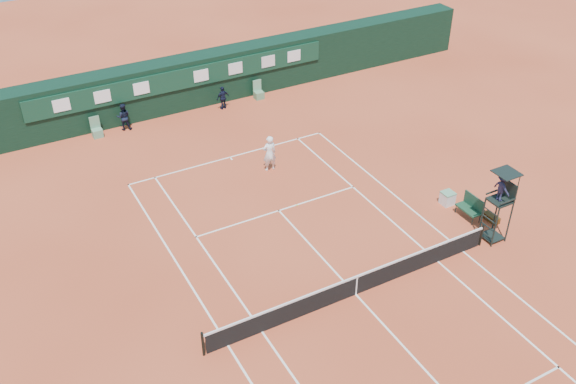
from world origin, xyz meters
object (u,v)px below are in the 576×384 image
object	(u,v)px
tennis_net	(356,285)
cooler	(447,198)
player_bench	(471,206)
player	(269,153)
umpire_chair	(502,192)

from	to	relation	value
tennis_net	cooler	bearing A→B (deg)	23.19
player_bench	player	distance (m)	10.08
umpire_chair	tennis_net	bearing A→B (deg)	-179.39
umpire_chair	player	distance (m)	11.44
player_bench	player	size ratio (longest dim) A/B	0.62
umpire_chair	player	bearing A→B (deg)	121.25
tennis_net	umpire_chair	size ratio (longest dim) A/B	3.77
umpire_chair	cooler	distance (m)	3.69
player	tennis_net	bearing A→B (deg)	85.79
umpire_chair	player	xyz separation A→B (m)	(-5.88, 9.70, -1.48)
player	cooler	bearing A→B (deg)	134.78
cooler	umpire_chair	bearing A→B (deg)	-90.90
player_bench	cooler	world-z (taller)	player_bench
tennis_net	player_bench	size ratio (longest dim) A/B	10.75
player_bench	player	bearing A→B (deg)	127.60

